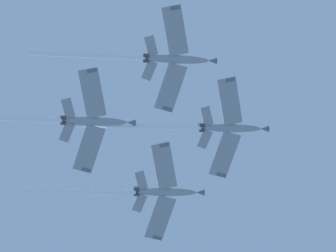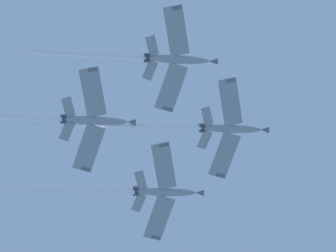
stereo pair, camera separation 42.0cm
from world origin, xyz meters
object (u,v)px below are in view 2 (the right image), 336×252
object	(u,v)px
jet_lead	(205,128)
jet_left_wing	(133,191)
jet_right_wing	(160,59)
jet_slot	(67,119)

from	to	relation	value
jet_lead	jet_left_wing	size ratio (longest dim) A/B	1.05
jet_left_wing	jet_right_wing	distance (m)	26.05
jet_lead	jet_slot	size ratio (longest dim) A/B	1.11
jet_lead	jet_right_wing	distance (m)	16.21
jet_lead	jet_right_wing	world-z (taller)	jet_lead
jet_slot	jet_left_wing	bearing A→B (deg)	-62.88
jet_left_wing	jet_right_wing	world-z (taller)	jet_left_wing
jet_right_wing	jet_slot	distance (m)	20.35
jet_left_wing	jet_slot	world-z (taller)	jet_left_wing
jet_slot	jet_lead	bearing A→B (deg)	-107.63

